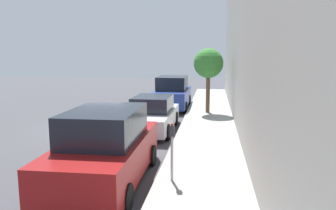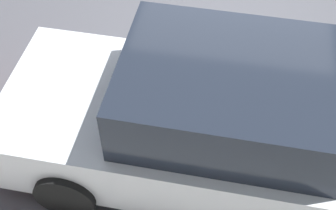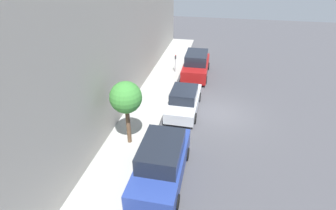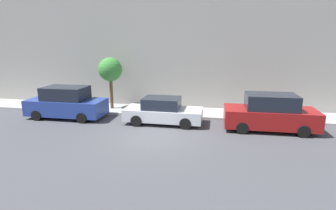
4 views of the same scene
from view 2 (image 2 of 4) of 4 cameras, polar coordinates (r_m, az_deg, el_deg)
name	(u,v)px [view 2 (image 2 of 4)]	position (r m, az deg, el deg)	size (l,w,h in m)	color
ground_plane	(233,32)	(7.02, 7.91, 8.86)	(60.00, 60.00, 0.00)	#424247
parked_sedan_second	(219,123)	(4.85, 6.18, -2.18)	(1.92, 4.52, 1.54)	#B7BABF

